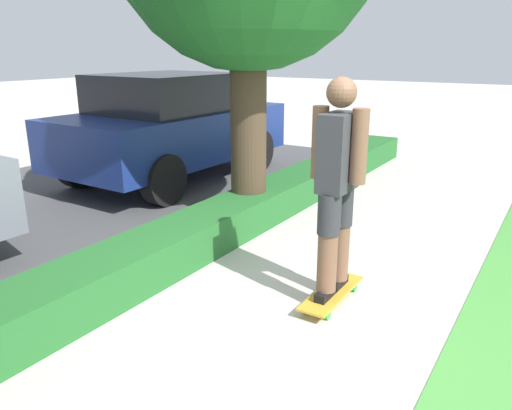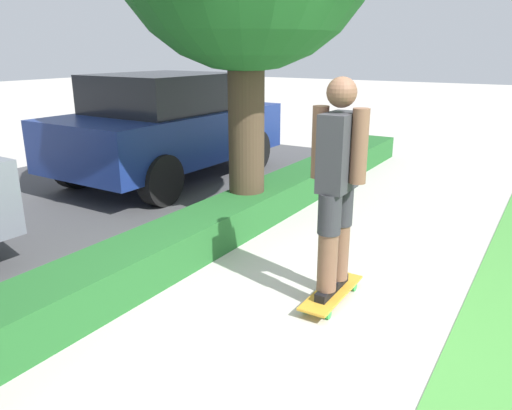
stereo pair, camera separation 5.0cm
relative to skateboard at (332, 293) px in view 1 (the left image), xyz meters
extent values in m
plane|color=#BCB7AD|center=(-0.31, 0.04, -0.08)|extent=(60.00, 60.00, 0.00)
cube|color=#474749|center=(-0.31, 4.24, -0.07)|extent=(12.80, 5.00, 0.01)
cube|color=#236028|center=(-0.31, 1.64, 0.12)|extent=(12.80, 0.60, 0.38)
cube|color=gold|center=(0.00, 0.00, 0.01)|extent=(0.83, 0.24, 0.02)
cylinder|color=green|center=(0.28, -0.09, -0.04)|extent=(0.07, 0.04, 0.07)
cylinder|color=green|center=(0.28, 0.09, -0.04)|extent=(0.07, 0.04, 0.07)
cylinder|color=green|center=(-0.28, -0.09, -0.04)|extent=(0.07, 0.04, 0.07)
cylinder|color=green|center=(-0.28, 0.09, -0.04)|extent=(0.07, 0.04, 0.07)
cube|color=black|center=(-0.12, 0.00, 0.05)|extent=(0.26, 0.09, 0.07)
cylinder|color=brown|center=(-0.12, 0.00, 0.49)|extent=(0.16, 0.16, 0.81)
cylinder|color=#2D2D33|center=(-0.12, 0.00, 0.74)|extent=(0.18, 0.18, 0.33)
cube|color=black|center=(0.12, 0.00, 0.05)|extent=(0.26, 0.09, 0.07)
cylinder|color=brown|center=(0.12, 0.00, 0.49)|extent=(0.16, 0.16, 0.81)
cylinder|color=#2D2D33|center=(0.12, 0.00, 0.74)|extent=(0.18, 0.18, 0.33)
cube|color=#333338|center=(0.00, 0.00, 1.20)|extent=(0.39, 0.21, 0.60)
cylinder|color=brown|center=(0.00, -0.16, 1.26)|extent=(0.13, 0.13, 0.57)
cylinder|color=brown|center=(0.00, 0.16, 1.26)|extent=(0.13, 0.13, 0.57)
sphere|color=brown|center=(0.00, 0.00, 1.65)|extent=(0.23, 0.23, 0.23)
cylinder|color=#423323|center=(1.37, 1.72, 1.15)|extent=(0.42, 0.42, 2.44)
cube|color=navy|center=(2.49, 3.91, 0.65)|extent=(3.88, 1.95, 0.75)
cube|color=black|center=(2.38, 3.91, 1.31)|extent=(2.03, 1.69, 0.57)
cylinder|color=black|center=(3.68, 3.04, 0.28)|extent=(0.71, 0.23, 0.71)
cylinder|color=black|center=(3.68, 4.77, 0.28)|extent=(0.71, 0.23, 0.71)
cylinder|color=black|center=(1.30, 3.04, 0.28)|extent=(0.71, 0.23, 0.71)
cylinder|color=black|center=(1.30, 4.77, 0.28)|extent=(0.71, 0.23, 0.71)
camera|label=1|loc=(-3.53, -1.48, 1.96)|focal=35.00mm
camera|label=2|loc=(-3.55, -1.44, 1.96)|focal=35.00mm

